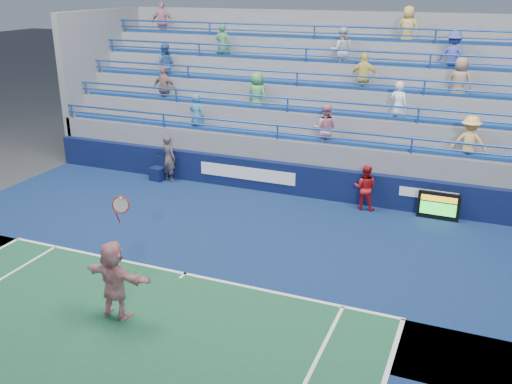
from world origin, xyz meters
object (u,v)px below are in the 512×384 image
at_px(serve_speed_board, 438,206).
at_px(tennis_player, 114,280).
at_px(ball_girl, 365,188).
at_px(judge_chair, 158,173).
at_px(line_judge, 169,158).

bearing_deg(serve_speed_board, tennis_player, -125.74).
bearing_deg(ball_girl, judge_chair, -1.04).
xyz_separation_m(tennis_player, line_judge, (-3.56, 8.36, -0.04)).
distance_m(judge_chair, ball_girl, 7.72).
distance_m(tennis_player, line_judge, 9.09).
xyz_separation_m(serve_speed_board, judge_chair, (-10.01, -0.08, -0.16)).
xyz_separation_m(serve_speed_board, ball_girl, (-2.30, -0.04, 0.31)).
relative_size(line_judge, ball_girl, 1.17).
relative_size(serve_speed_board, tennis_player, 0.44).
height_order(serve_speed_board, line_judge, line_judge).
height_order(serve_speed_board, ball_girl, ball_girl).
bearing_deg(judge_chair, tennis_player, -64.23).
bearing_deg(tennis_player, line_judge, 113.05).
height_order(serve_speed_board, judge_chair, judge_chair).
distance_m(serve_speed_board, judge_chair, 10.01).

